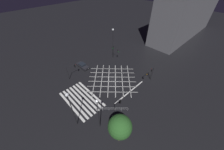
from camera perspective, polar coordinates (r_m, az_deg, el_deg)
ground_plane at (r=33.93m, az=0.00°, el=-1.93°), size 200.00×200.00×0.00m
road_markings at (r=31.15m, az=-7.41°, el=-7.28°), size 15.60×20.55×0.01m
office_building at (r=63.77m, az=32.33°, el=25.60°), size 10.06×39.75×24.45m
traffic_light_se_cross at (r=25.30m, az=2.85°, el=-13.23°), size 0.36×1.90×3.50m
traffic_light_nw_cross at (r=40.84m, az=0.58°, el=11.64°), size 0.36×0.39×4.43m
traffic_light_ne_main at (r=33.88m, az=17.55°, el=1.45°), size 0.39×0.36×3.59m
traffic_light_nw_main at (r=40.32m, az=1.60°, el=10.93°), size 2.67×0.36×4.04m
traffic_light_ne_cross at (r=32.45m, az=16.81°, el=0.73°), size 0.36×3.01×4.09m
traffic_light_sw_cross at (r=34.51m, az=-17.92°, el=2.75°), size 0.36×2.67×3.86m
street_lamp_east at (r=21.00m, az=-6.50°, el=-15.50°), size 0.49×0.49×8.08m
street_lamp_west at (r=21.46m, az=-18.70°, el=-12.03°), size 0.58×0.58×8.89m
street_lamp_far at (r=39.35m, az=0.43°, el=16.90°), size 0.58×0.58×9.70m
street_tree_near at (r=20.46m, az=3.65°, el=-22.50°), size 3.76×3.76×6.62m
waiting_car at (r=38.83m, az=-13.32°, el=4.24°), size 4.48×1.75×1.24m
pedestrian_railing at (r=26.94m, az=0.00°, el=-15.17°), size 4.67×4.81×1.05m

